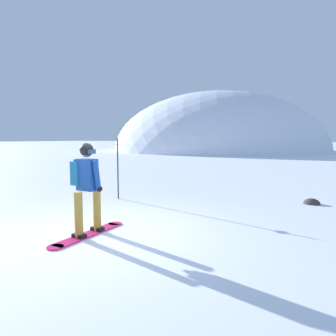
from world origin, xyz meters
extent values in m
plane|color=white|center=(0.00, 0.00, 0.00)|extent=(300.00, 300.00, 0.00)
ellipsoid|color=white|center=(-11.06, 36.99, 0.00)|extent=(29.62, 26.66, 16.52)
cube|color=#D11E5B|center=(-0.06, -0.18, 0.01)|extent=(0.28, 1.56, 0.02)
cylinder|color=#D11E5B|center=(-0.07, 0.60, 0.01)|extent=(0.28, 0.28, 0.02)
cylinder|color=#D11E5B|center=(-0.06, -0.96, 0.01)|extent=(0.28, 0.28, 0.02)
cube|color=black|center=(-0.06, 0.06, 0.05)|extent=(0.25, 0.14, 0.06)
cube|color=black|center=(-0.06, -0.42, 0.05)|extent=(0.25, 0.14, 0.06)
cylinder|color=#BC8E33|center=(-0.06, 0.06, 0.43)|extent=(0.15, 0.15, 0.82)
cylinder|color=#BC8E33|center=(-0.06, -0.42, 0.43)|extent=(0.15, 0.15, 0.82)
cube|color=#1E4C9E|center=(-0.06, -0.18, 1.13)|extent=(0.36, 0.22, 0.58)
cylinder|color=#1E4C9E|center=(-0.29, -0.18, 1.13)|extent=(0.10, 0.18, 0.57)
cylinder|color=#1E4C9E|center=(0.17, -0.18, 1.13)|extent=(0.10, 0.18, 0.57)
sphere|color=black|center=(-0.31, -0.14, 0.88)|extent=(0.11, 0.11, 0.11)
sphere|color=black|center=(0.19, -0.14, 0.88)|extent=(0.11, 0.11, 0.11)
cube|color=teal|center=(-0.26, -0.18, 1.15)|extent=(0.18, 0.28, 0.44)
cube|color=teal|center=(-0.36, -0.18, 1.07)|extent=(0.06, 0.20, 0.20)
sphere|color=#9E7051|center=(-0.06, -0.18, 1.56)|extent=(0.21, 0.21, 0.21)
sphere|color=black|center=(-0.06, -0.18, 1.59)|extent=(0.25, 0.25, 0.25)
cube|color=navy|center=(0.07, -0.18, 1.56)|extent=(0.03, 0.17, 0.08)
cylinder|color=black|center=(-1.72, 2.81, 0.89)|extent=(0.04, 0.04, 1.78)
cylinder|color=orange|center=(-1.72, 2.81, 1.60)|extent=(0.20, 0.20, 0.02)
cone|color=black|center=(-1.72, 2.81, 1.82)|extent=(0.04, 0.04, 0.08)
ellipsoid|color=#383333|center=(3.40, 4.79, 0.00)|extent=(0.44, 0.38, 0.31)
camera|label=1|loc=(3.91, -4.29, 1.80)|focal=32.46mm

